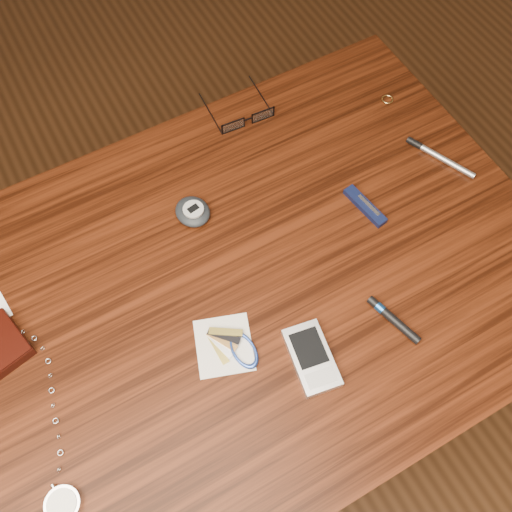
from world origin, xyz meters
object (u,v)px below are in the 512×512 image
object	(u,v)px
eyeglasses	(247,118)
pedometer	(193,212)
desk	(241,307)
pocket_knife	(365,206)
pda_phone	(312,358)
pocket_watch	(60,493)
silver_pen	(435,155)
notepad_keys	(234,347)

from	to	relation	value
eyeglasses	pedometer	bearing A→B (deg)	-142.78
desk	pocket_knife	world-z (taller)	pocket_knife
desk	pocket_knife	bearing A→B (deg)	4.39
eyeglasses	pda_phone	distance (m)	0.46
eyeglasses	pda_phone	bearing A→B (deg)	-106.75
pocket_watch	pocket_knife	world-z (taller)	pocket_watch
pocket_watch	silver_pen	distance (m)	0.79
silver_pen	desk	bearing A→B (deg)	-173.39
pedometer	silver_pen	size ratio (longest dim) A/B	0.56
pocket_knife	pda_phone	bearing A→B (deg)	-140.27
desk	pda_phone	world-z (taller)	pda_phone
pedometer	notepad_keys	bearing A→B (deg)	-101.86
pda_phone	notepad_keys	bearing A→B (deg)	142.16
notepad_keys	pocket_knife	bearing A→B (deg)	19.53
pocket_knife	silver_pen	distance (m)	0.17
desk	pocket_watch	world-z (taller)	pocket_watch
eyeglasses	pocket_watch	xyz separation A→B (m)	(-0.51, -0.43, -0.00)
pocket_knife	silver_pen	world-z (taller)	pocket_knife
pocket_watch	notepad_keys	xyz separation A→B (m)	(0.29, 0.07, -0.00)
eyeglasses	pda_phone	world-z (taller)	eyeglasses
pedometer	pocket_watch	bearing A→B (deg)	-138.58
pocket_watch	pedometer	size ratio (longest dim) A/B	5.17
silver_pen	pda_phone	bearing A→B (deg)	-151.48
pedometer	notepad_keys	xyz separation A→B (m)	(-0.05, -0.23, -0.01)
eyeglasses	pocket_watch	distance (m)	0.67
desk	pedometer	bearing A→B (deg)	93.26
eyeglasses	pedometer	world-z (taller)	pedometer
desk	pda_phone	size ratio (longest dim) A/B	8.95
pocket_watch	eyeglasses	bearing A→B (deg)	40.06
pda_phone	pedometer	bearing A→B (deg)	97.70
pedometer	pocket_knife	xyz separation A→B (m)	(0.26, -0.13, -0.01)
pocket_watch	notepad_keys	world-z (taller)	pocket_watch
pocket_knife	silver_pen	bearing A→B (deg)	9.86
pda_phone	notepad_keys	size ratio (longest dim) A/B	0.99
silver_pen	notepad_keys	bearing A→B (deg)	-163.79
notepad_keys	desk	bearing A→B (deg)	57.21
desk	notepad_keys	xyz separation A→B (m)	(-0.06, -0.09, 0.11)
pda_phone	notepad_keys	distance (m)	0.11
pocket_watch	pocket_knife	xyz separation A→B (m)	(0.60, 0.17, -0.00)
eyeglasses	pda_phone	size ratio (longest dim) A/B	1.03
desk	pocket_watch	size ratio (longest dim) A/B	2.75
pda_phone	pocket_knife	size ratio (longest dim) A/B	1.25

